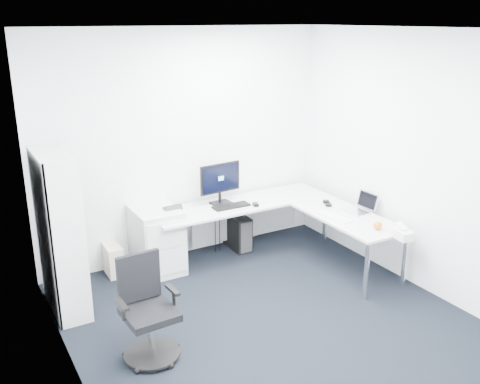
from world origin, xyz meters
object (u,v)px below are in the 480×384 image
l_desk (255,237)px  task_chair (150,311)px  laptop (356,203)px  monitor (221,183)px  bookshelf (60,233)px

l_desk → task_chair: task_chair is taller
l_desk → laptop: laptop is taller
l_desk → laptop: 1.23m
monitor → laptop: bearing=-45.6°
bookshelf → laptop: 3.22m
task_chair → monitor: (1.51, 1.57, 0.46)m
l_desk → monitor: size_ratio=4.22×
l_desk → bookshelf: 2.23m
task_chair → monitor: bearing=43.4°
task_chair → laptop: size_ratio=2.96×
bookshelf → laptop: size_ratio=5.29×
monitor → l_desk: bearing=-65.7°
bookshelf → task_chair: bearing=-70.4°
task_chair → l_desk: bearing=31.1°
bookshelf → laptop: bearing=-12.0°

